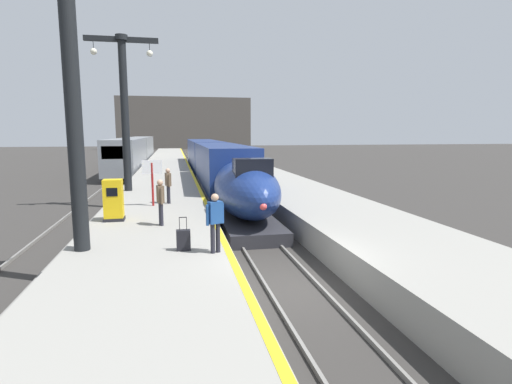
{
  "coord_description": "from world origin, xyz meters",
  "views": [
    {
      "loc": [
        -3.22,
        -10.52,
        4.41
      ],
      "look_at": [
        0.32,
        6.83,
        1.8
      ],
      "focal_mm": 28.23,
      "sensor_mm": 36.0,
      "label": 1
    }
  ],
  "objects_px": {
    "departure_info_board": "(152,173)",
    "station_column_mid": "(124,98)",
    "ticket_machine_yellow": "(114,202)",
    "highspeed_train_main": "(214,163)",
    "rolling_suitcase": "(183,240)",
    "passenger_mid_platform": "(168,183)",
    "regional_train_adjacent": "(135,151)",
    "passenger_near_edge": "(215,218)",
    "station_column_near": "(70,54)",
    "passenger_far_waiting": "(160,199)"
  },
  "relations": [
    {
      "from": "passenger_near_edge",
      "to": "ticket_machine_yellow",
      "type": "bearing_deg",
      "value": 124.28
    },
    {
      "from": "passenger_mid_platform",
      "to": "station_column_near",
      "type": "bearing_deg",
      "value": -107.59
    },
    {
      "from": "passenger_near_edge",
      "to": "passenger_far_waiting",
      "type": "xyz_separation_m",
      "value": [
        -1.6,
        3.81,
        0.0
      ]
    },
    {
      "from": "highspeed_train_main",
      "to": "departure_info_board",
      "type": "distance_m",
      "value": 15.0
    },
    {
      "from": "passenger_far_waiting",
      "to": "rolling_suitcase",
      "type": "xyz_separation_m",
      "value": [
        0.72,
        -3.4,
        -0.69
      ]
    },
    {
      "from": "station_column_mid",
      "to": "highspeed_train_main",
      "type": "bearing_deg",
      "value": 56.74
    },
    {
      "from": "passenger_far_waiting",
      "to": "departure_info_board",
      "type": "bearing_deg",
      "value": 96.62
    },
    {
      "from": "passenger_mid_platform",
      "to": "departure_info_board",
      "type": "xyz_separation_m",
      "value": [
        -0.7,
        -0.52,
        0.52
      ]
    },
    {
      "from": "regional_train_adjacent",
      "to": "rolling_suitcase",
      "type": "relative_size",
      "value": 37.27
    },
    {
      "from": "regional_train_adjacent",
      "to": "passenger_near_edge",
      "type": "xyz_separation_m",
      "value": [
        5.96,
        -43.06,
        -0.09
      ]
    },
    {
      "from": "passenger_near_edge",
      "to": "passenger_far_waiting",
      "type": "bearing_deg",
      "value": 112.81
    },
    {
      "from": "station_column_mid",
      "to": "passenger_near_edge",
      "type": "relative_size",
      "value": 5.18
    },
    {
      "from": "regional_train_adjacent",
      "to": "station_column_near",
      "type": "relative_size",
      "value": 4.04
    },
    {
      "from": "station_column_near",
      "to": "passenger_near_edge",
      "type": "distance_m",
      "value": 5.93
    },
    {
      "from": "passenger_near_edge",
      "to": "rolling_suitcase",
      "type": "height_order",
      "value": "passenger_near_edge"
    },
    {
      "from": "highspeed_train_main",
      "to": "rolling_suitcase",
      "type": "distance_m",
      "value": 22.17
    },
    {
      "from": "regional_train_adjacent",
      "to": "departure_info_board",
      "type": "distance_m",
      "value": 35.28
    },
    {
      "from": "highspeed_train_main",
      "to": "station_column_near",
      "type": "bearing_deg",
      "value": -105.46
    },
    {
      "from": "ticket_machine_yellow",
      "to": "regional_train_adjacent",
      "type": "bearing_deg",
      "value": 93.83
    },
    {
      "from": "highspeed_train_main",
      "to": "rolling_suitcase",
      "type": "bearing_deg",
      "value": -97.84
    },
    {
      "from": "regional_train_adjacent",
      "to": "rolling_suitcase",
      "type": "distance_m",
      "value": 42.95
    },
    {
      "from": "passenger_mid_platform",
      "to": "rolling_suitcase",
      "type": "relative_size",
      "value": 1.72
    },
    {
      "from": "station_column_near",
      "to": "rolling_suitcase",
      "type": "xyz_separation_m",
      "value": [
        2.88,
        -0.62,
        -5.15
      ]
    },
    {
      "from": "station_column_near",
      "to": "departure_info_board",
      "type": "distance_m",
      "value": 8.17
    },
    {
      "from": "regional_train_adjacent",
      "to": "ticket_machine_yellow",
      "type": "height_order",
      "value": "regional_train_adjacent"
    },
    {
      "from": "highspeed_train_main",
      "to": "station_column_near",
      "type": "relative_size",
      "value": 4.31
    },
    {
      "from": "station_column_near",
      "to": "passenger_mid_platform",
      "type": "relative_size",
      "value": 5.36
    },
    {
      "from": "regional_train_adjacent",
      "to": "ticket_machine_yellow",
      "type": "xyz_separation_m",
      "value": [
        2.55,
        -38.06,
        -0.34
      ]
    },
    {
      "from": "rolling_suitcase",
      "to": "departure_info_board",
      "type": "relative_size",
      "value": 0.46
    },
    {
      "from": "passenger_mid_platform",
      "to": "departure_info_board",
      "type": "bearing_deg",
      "value": -143.24
    },
    {
      "from": "regional_train_adjacent",
      "to": "ticket_machine_yellow",
      "type": "relative_size",
      "value": 22.87
    },
    {
      "from": "passenger_mid_platform",
      "to": "ticket_machine_yellow",
      "type": "height_order",
      "value": "passenger_mid_platform"
    },
    {
      "from": "station_column_near",
      "to": "ticket_machine_yellow",
      "type": "distance_m",
      "value": 6.17
    },
    {
      "from": "station_column_near",
      "to": "rolling_suitcase",
      "type": "height_order",
      "value": "station_column_near"
    },
    {
      "from": "regional_train_adjacent",
      "to": "ticket_machine_yellow",
      "type": "bearing_deg",
      "value": -86.17
    },
    {
      "from": "station_column_mid",
      "to": "passenger_mid_platform",
      "type": "bearing_deg",
      "value": -63.99
    },
    {
      "from": "station_column_mid",
      "to": "ticket_machine_yellow",
      "type": "xyz_separation_m",
      "value": [
        0.35,
        -8.37,
        -4.56
      ]
    },
    {
      "from": "passenger_near_edge",
      "to": "passenger_mid_platform",
      "type": "height_order",
      "value": "same"
    },
    {
      "from": "regional_train_adjacent",
      "to": "passenger_mid_platform",
      "type": "relative_size",
      "value": 21.66
    },
    {
      "from": "rolling_suitcase",
      "to": "station_column_near",
      "type": "bearing_deg",
      "value": 167.76
    },
    {
      "from": "passenger_near_edge",
      "to": "station_column_near",
      "type": "bearing_deg",
      "value": 164.56
    },
    {
      "from": "passenger_mid_platform",
      "to": "ticket_machine_yellow",
      "type": "distance_m",
      "value": 4.06
    },
    {
      "from": "ticket_machine_yellow",
      "to": "passenger_far_waiting",
      "type": "bearing_deg",
      "value": -33.32
    },
    {
      "from": "regional_train_adjacent",
      "to": "passenger_mid_platform",
      "type": "distance_m",
      "value": 34.84
    },
    {
      "from": "passenger_near_edge",
      "to": "regional_train_adjacent",
      "type": "bearing_deg",
      "value": 97.88
    },
    {
      "from": "passenger_mid_platform",
      "to": "passenger_near_edge",
      "type": "bearing_deg",
      "value": -80.74
    },
    {
      "from": "station_column_mid",
      "to": "ticket_machine_yellow",
      "type": "relative_size",
      "value": 5.47
    },
    {
      "from": "ticket_machine_yellow",
      "to": "departure_info_board",
      "type": "bearing_deg",
      "value": 66.21
    },
    {
      "from": "departure_info_board",
      "to": "station_column_mid",
      "type": "bearing_deg",
      "value": 107.23
    },
    {
      "from": "highspeed_train_main",
      "to": "ticket_machine_yellow",
      "type": "bearing_deg",
      "value": -107.72
    }
  ]
}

